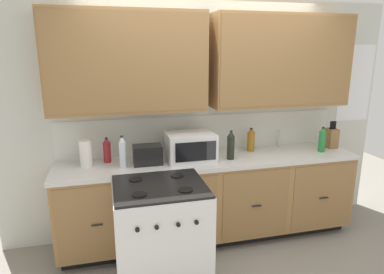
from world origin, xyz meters
TOP-DOWN VIEW (x-y plane):
  - ground_plane at (0.00, 0.00)m, footprint 8.00×8.00m
  - wall_unit at (0.00, 0.50)m, footprint 4.30×0.40m
  - counter_run at (0.00, 0.30)m, footprint 3.13×0.64m
  - stove_range at (-0.64, -0.33)m, footprint 0.76×0.68m
  - microwave at (-0.22, 0.31)m, footprint 0.48×0.37m
  - toaster at (-0.66, 0.29)m, footprint 0.28×0.18m
  - knife_block at (1.46, 0.35)m, footprint 0.11×0.14m
  - sink_faucet at (0.88, 0.51)m, footprint 0.02×0.02m
  - paper_towel_roll at (-1.24, 0.36)m, footprint 0.12×0.12m
  - bottle_green at (1.25, 0.23)m, footprint 0.07×0.07m
  - bottle_red at (-1.04, 0.44)m, footprint 0.07×0.07m
  - bottle_amber at (0.51, 0.45)m, footprint 0.08×0.08m
  - bottle_clear at (-0.90, 0.25)m, footprint 0.07×0.07m
  - bottle_dark at (0.19, 0.24)m, footprint 0.08×0.08m

SIDE VIEW (x-z plane):
  - ground_plane at x=0.00m, z-range 0.00..0.00m
  - stove_range at x=-0.64m, z-range 0.00..0.95m
  - counter_run at x=0.00m, z-range 0.01..0.93m
  - toaster at x=-0.66m, z-range 0.92..1.11m
  - sink_faucet at x=0.88m, z-range 0.92..1.12m
  - knife_block at x=1.46m, z-range 0.88..1.19m
  - bottle_red at x=-1.04m, z-range 0.91..1.17m
  - bottle_amber at x=0.51m, z-range 0.91..1.17m
  - paper_towel_roll at x=-1.24m, z-range 0.92..1.18m
  - bottle_green at x=1.25m, z-range 0.91..1.19m
  - microwave at x=-0.22m, z-range 0.92..1.20m
  - bottle_dark at x=0.19m, z-range 0.91..1.21m
  - bottle_clear at x=-0.90m, z-range 0.91..1.23m
  - wall_unit at x=0.00m, z-range 0.40..2.93m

